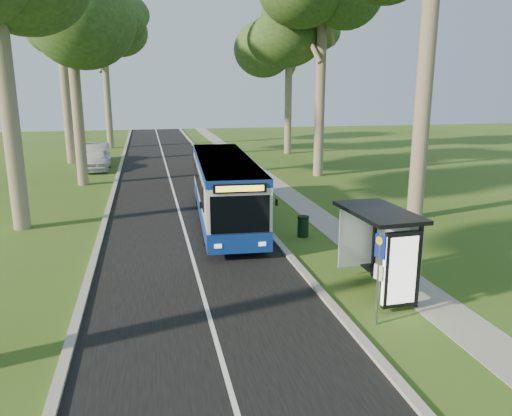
{
  "coord_description": "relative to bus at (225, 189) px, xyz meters",
  "views": [
    {
      "loc": [
        -4.94,
        -15.03,
        6.13
      ],
      "look_at": [
        -0.96,
        3.07,
        1.6
      ],
      "focal_mm": 35.0,
      "sensor_mm": 36.0,
      "label": 1
    }
  ],
  "objects": [
    {
      "name": "kerb_east",
      "position": [
        1.54,
        2.85,
        -1.49
      ],
      "size": [
        0.25,
        100.0,
        0.12
      ],
      "primitive_type": "cube",
      "color": "#9E9B93",
      "rests_on": "ground"
    },
    {
      "name": "tree_west_c",
      "position": [
        -7.46,
        10.85,
        9.29
      ],
      "size": [
        5.2,
        5.2,
        14.62
      ],
      "color": "#7A6B56",
      "rests_on": "ground"
    },
    {
      "name": "ground",
      "position": [
        1.54,
        -7.15,
        -1.55
      ],
      "size": [
        120.0,
        120.0,
        0.0
      ],
      "primitive_type": "plane",
      "color": "#345119",
      "rests_on": "ground"
    },
    {
      "name": "bus_stop_sign",
      "position": [
        2.29,
        -11.06,
        0.03
      ],
      "size": [
        0.16,
        0.34,
        2.52
      ],
      "rotation": [
        0.0,
        0.0,
        0.36
      ],
      "color": "gray",
      "rests_on": "ground"
    },
    {
      "name": "car_white",
      "position": [
        -7.11,
        16.65,
        -0.75
      ],
      "size": [
        1.97,
        4.71,
        1.59
      ],
      "primitive_type": "imported",
      "rotation": [
        0.0,
        0.0,
        -0.02
      ],
      "color": "silver",
      "rests_on": "ground"
    },
    {
      "name": "road",
      "position": [
        -1.96,
        2.85,
        -1.54
      ],
      "size": [
        7.0,
        100.0,
        0.02
      ],
      "primitive_type": "cube",
      "color": "black",
      "rests_on": "ground"
    },
    {
      "name": "tree_east_d",
      "position": [
        9.54,
        22.85,
        8.77
      ],
      "size": [
        5.2,
        5.2,
        13.92
      ],
      "color": "#7A6B56",
      "rests_on": "ground"
    },
    {
      "name": "kerb_west",
      "position": [
        -5.46,
        2.85,
        -1.49
      ],
      "size": [
        0.25,
        100.0,
        0.12
      ],
      "primitive_type": "cube",
      "color": "#9E9B93",
      "rests_on": "ground"
    },
    {
      "name": "bus",
      "position": [
        0.0,
        0.0,
        0.0
      ],
      "size": [
        3.0,
        11.38,
        2.98
      ],
      "rotation": [
        0.0,
        0.0,
        -0.06
      ],
      "color": "white",
      "rests_on": "ground"
    },
    {
      "name": "bus_shelter",
      "position": [
        3.33,
        -9.5,
        0.28
      ],
      "size": [
        1.78,
        3.09,
        2.59
      ],
      "rotation": [
        0.0,
        0.0,
        0.05
      ],
      "color": "black",
      "rests_on": "ground"
    },
    {
      "name": "litter_bin",
      "position": [
        2.82,
        -3.04,
        -1.1
      ],
      "size": [
        0.5,
        0.5,
        0.87
      ],
      "rotation": [
        0.0,
        0.0,
        -0.22
      ],
      "color": "black",
      "rests_on": "ground"
    },
    {
      "name": "footpath",
      "position": [
        4.54,
        2.85,
        -1.54
      ],
      "size": [
        1.5,
        100.0,
        0.02
      ],
      "primitive_type": "cube",
      "color": "gray",
      "rests_on": "ground"
    },
    {
      "name": "tree_west_d",
      "position": [
        -9.46,
        20.85,
        10.49
      ],
      "size": [
        5.2,
        5.2,
        16.26
      ],
      "color": "#7A6B56",
      "rests_on": "ground"
    },
    {
      "name": "centre_line",
      "position": [
        -1.96,
        2.85,
        -1.52
      ],
      "size": [
        0.12,
        100.0,
        0.0
      ],
      "primitive_type": "cube",
      "color": "white",
      "rests_on": "road"
    },
    {
      "name": "tree_west_e",
      "position": [
        -6.96,
        30.85,
        9.03
      ],
      "size": [
        5.2,
        5.2,
        14.27
      ],
      "color": "#7A6B56",
      "rests_on": "ground"
    },
    {
      "name": "car_silver",
      "position": [
        -7.42,
        21.02,
        -0.77
      ],
      "size": [
        1.72,
        4.75,
        1.56
      ],
      "primitive_type": "imported",
      "rotation": [
        0.0,
        0.0,
        -0.02
      ],
      "color": "#A6A9AE",
      "rests_on": "ground"
    },
    {
      "name": "tree_east_c",
      "position": [
        8.34,
        10.85,
        9.43
      ],
      "size": [
        5.2,
        5.2,
        14.81
      ],
      "color": "#7A6B56",
      "rests_on": "ground"
    }
  ]
}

